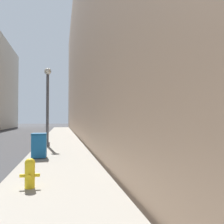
% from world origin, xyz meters
% --- Properties ---
extents(sidewalk_right, '(3.04, 60.00, 0.12)m').
position_xyz_m(sidewalk_right, '(5.22, 18.00, 0.06)').
color(sidewalk_right, gray).
rests_on(sidewalk_right, ground).
extents(building_right_stone, '(12.00, 60.00, 20.26)m').
position_xyz_m(building_right_stone, '(12.85, 26.00, 10.13)').
color(building_right_stone, '#9E7F66').
rests_on(building_right_stone, ground).
extents(fire_hydrant, '(0.48, 0.37, 0.74)m').
position_xyz_m(fire_hydrant, '(4.53, 1.13, 0.51)').
color(fire_hydrant, yellow).
rests_on(fire_hydrant, sidewalk_right).
extents(trash_bin, '(0.64, 0.72, 1.09)m').
position_xyz_m(trash_bin, '(4.33, 6.08, 0.68)').
color(trash_bin, '#19609E').
rests_on(trash_bin, sidewalk_right).
extents(lamppost, '(0.43, 0.43, 4.98)m').
position_xyz_m(lamppost, '(4.40, 10.97, 2.99)').
color(lamppost, '#4C4C51').
rests_on(lamppost, sidewalk_right).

